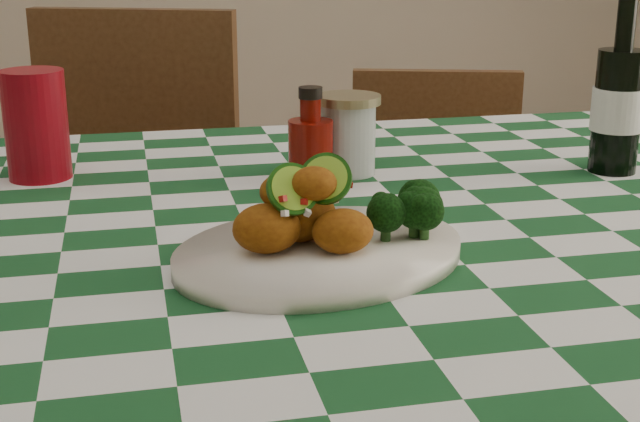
{
  "coord_description": "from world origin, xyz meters",
  "views": [
    {
      "loc": [
        -0.23,
        -1.0,
        1.12
      ],
      "look_at": [
        -0.04,
        -0.15,
        0.84
      ],
      "focal_mm": 50.0,
      "sensor_mm": 36.0,
      "label": 1
    }
  ],
  "objects": [
    {
      "name": "wooden_chair_right",
      "position": [
        0.4,
        0.7,
        0.41
      ],
      "size": [
        0.47,
        0.48,
        0.82
      ],
      "primitive_type": null,
      "rotation": [
        0.0,
        0.0,
        -0.29
      ],
      "color": "#472814",
      "rests_on": "ground"
    },
    {
      "name": "red_tumbler",
      "position": [
        -0.35,
        0.25,
        0.86
      ],
      "size": [
        0.11,
        0.11,
        0.15
      ],
      "primitive_type": "cylinder",
      "rotation": [
        0.0,
        0.0,
        -0.36
      ],
      "color": "maroon",
      "rests_on": "dining_table"
    },
    {
      "name": "ketchup_bottle",
      "position": [
        0.01,
        0.15,
        0.85
      ],
      "size": [
        0.08,
        0.08,
        0.13
      ],
      "primitive_type": null,
      "rotation": [
        0.0,
        0.0,
        0.43
      ],
      "color": "#660B05",
      "rests_on": "dining_table"
    },
    {
      "name": "mason_jar",
      "position": [
        0.07,
        0.18,
        0.84
      ],
      "size": [
        0.12,
        0.12,
        0.11
      ],
      "primitive_type": null,
      "rotation": [
        0.0,
        0.0,
        -0.4
      ],
      "color": "#B2BCBA",
      "rests_on": "dining_table"
    },
    {
      "name": "beer_bottle",
      "position": [
        0.44,
        0.11,
        0.91
      ],
      "size": [
        0.07,
        0.07,
        0.24
      ],
      "primitive_type": null,
      "rotation": [
        0.0,
        0.0,
        0.01
      ],
      "color": "black",
      "rests_on": "dining_table"
    },
    {
      "name": "wooden_chair_left",
      "position": [
        -0.28,
        0.73,
        0.48
      ],
      "size": [
        0.57,
        0.58,
        0.96
      ],
      "primitive_type": null,
      "rotation": [
        0.0,
        0.0,
        -0.36
      ],
      "color": "#472814",
      "rests_on": "ground"
    },
    {
      "name": "fried_chicken_pile",
      "position": [
        -0.05,
        -0.15,
        0.85
      ],
      "size": [
        0.13,
        0.1,
        0.08
      ],
      "primitive_type": null,
      "color": "#8F500D",
      "rests_on": "plate"
    },
    {
      "name": "plate",
      "position": [
        -0.04,
        -0.15,
        0.8
      ],
      "size": [
        0.39,
        0.35,
        0.02
      ],
      "primitive_type": null,
      "rotation": [
        0.0,
        0.0,
        0.37
      ],
      "color": "white",
      "rests_on": "dining_table"
    },
    {
      "name": "broccoli_side",
      "position": [
        0.05,
        -0.14,
        0.83
      ],
      "size": [
        0.07,
        0.07,
        0.05
      ],
      "primitive_type": null,
      "color": "black",
      "rests_on": "plate"
    }
  ]
}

